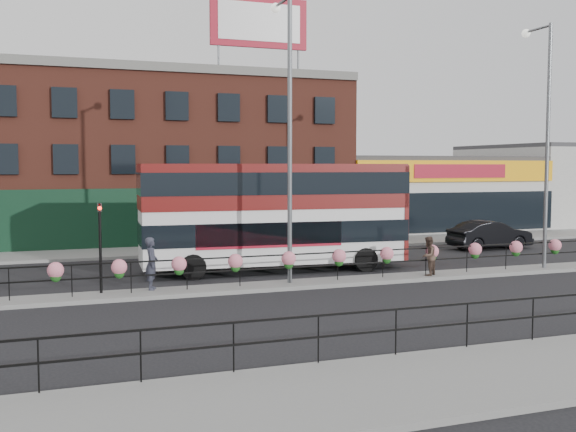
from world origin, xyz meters
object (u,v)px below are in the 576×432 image
object	(u,v)px
pedestrian_a	(152,263)
pedestrian_b	(428,256)
double_decker_bus	(276,205)
lamp_column_west	(287,114)
lamp_column_east	(544,124)
car	(490,235)

from	to	relation	value
pedestrian_a	pedestrian_b	xyz separation A→B (m)	(11.16, -0.68, -0.15)
double_decker_bus	pedestrian_b	world-z (taller)	double_decker_bus
double_decker_bus	lamp_column_west	distance (m)	5.18
pedestrian_a	lamp_column_west	distance (m)	7.62
lamp_column_east	pedestrian_b	bearing A→B (deg)	-176.69
lamp_column_west	lamp_column_east	xyz separation A→B (m)	(11.88, -0.29, -0.17)
lamp_column_east	car	bearing A→B (deg)	69.69
lamp_column_east	lamp_column_west	bearing A→B (deg)	178.61
double_decker_bus	car	size ratio (longest dim) A/B	2.42
double_decker_bus	pedestrian_b	xyz separation A→B (m)	(5.21, -4.15, -1.95)
pedestrian_b	lamp_column_west	xyz separation A→B (m)	(-5.93, 0.63, 5.69)
pedestrian_a	pedestrian_b	size ratio (longest dim) A/B	1.19
car	lamp_column_west	distance (m)	17.13
lamp_column_east	double_decker_bus	bearing A→B (deg)	161.18
car	pedestrian_b	distance (m)	11.45
pedestrian_a	lamp_column_east	distance (m)	17.94
pedestrian_a	pedestrian_b	distance (m)	11.18
pedestrian_a	double_decker_bus	bearing A→B (deg)	-45.14
car	pedestrian_b	size ratio (longest dim) A/B	3.03
pedestrian_a	lamp_column_east	size ratio (longest dim) A/B	0.18
pedestrian_a	lamp_column_east	bearing A→B (deg)	-76.51
double_decker_bus	lamp_column_east	xyz separation A→B (m)	(11.16, -3.81, 3.57)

